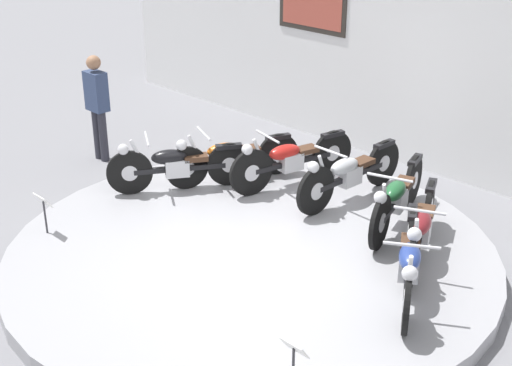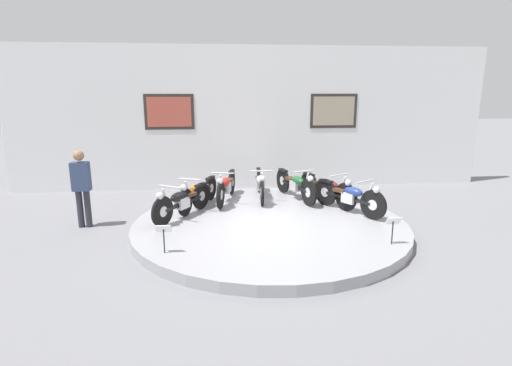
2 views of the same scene
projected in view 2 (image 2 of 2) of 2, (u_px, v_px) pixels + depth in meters
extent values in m
plane|color=slate|center=(270.00, 230.00, 8.43)|extent=(60.00, 60.00, 0.00)
cylinder|color=#99999E|center=(270.00, 225.00, 8.41)|extent=(5.69, 5.69, 0.20)
cube|color=white|center=(253.00, 118.00, 11.73)|extent=(14.00, 0.20, 4.13)
cube|color=#2D2823|center=(169.00, 112.00, 11.34)|extent=(1.40, 0.02, 1.00)
cube|color=#B24C3D|center=(169.00, 112.00, 11.34)|extent=(1.24, 0.02, 0.84)
cube|color=#2D2823|center=(334.00, 111.00, 11.81)|extent=(1.40, 0.02, 1.00)
cube|color=tan|center=(334.00, 111.00, 11.80)|extent=(1.24, 0.02, 0.84)
cylinder|color=black|center=(162.00, 212.00, 8.00)|extent=(0.38, 0.55, 0.62)
cylinder|color=silver|center=(162.00, 212.00, 8.00)|extent=(0.17, 0.22, 0.22)
cylinder|color=black|center=(201.00, 196.00, 9.17)|extent=(0.38, 0.55, 0.62)
cylinder|color=silver|center=(201.00, 196.00, 9.17)|extent=(0.17, 0.22, 0.22)
cube|color=black|center=(183.00, 203.00, 8.58)|extent=(0.73, 1.08, 0.07)
cube|color=silver|center=(182.00, 203.00, 8.54)|extent=(0.34, 0.38, 0.24)
ellipsoid|color=black|center=(179.00, 197.00, 8.42)|extent=(0.44, 0.52, 0.20)
cube|color=#472D1E|center=(189.00, 195.00, 8.74)|extent=(0.34, 0.38, 0.07)
cube|color=black|center=(201.00, 185.00, 9.11)|extent=(0.28, 0.36, 0.06)
cylinder|color=silver|center=(167.00, 200.00, 8.08)|extent=(0.17, 0.23, 0.54)
cylinder|color=silver|center=(170.00, 187.00, 8.11)|extent=(0.47, 0.32, 0.03)
sphere|color=silver|center=(160.00, 196.00, 7.87)|extent=(0.15, 0.15, 0.15)
cylinder|color=black|center=(185.00, 202.00, 8.67)|extent=(0.29, 0.58, 0.61)
cylinder|color=silver|center=(185.00, 202.00, 8.67)|extent=(0.14, 0.22, 0.21)
cylinder|color=black|center=(211.00, 188.00, 9.92)|extent=(0.29, 0.58, 0.61)
cylinder|color=silver|center=(211.00, 188.00, 9.92)|extent=(0.14, 0.22, 0.21)
cube|color=black|center=(199.00, 195.00, 9.30)|extent=(0.56, 1.17, 0.07)
cube|color=silver|center=(198.00, 194.00, 9.26)|extent=(0.31, 0.37, 0.24)
ellipsoid|color=#D16619|center=(196.00, 189.00, 9.13)|extent=(0.39, 0.53, 0.20)
cube|color=#472D1E|center=(203.00, 187.00, 9.47)|extent=(0.31, 0.37, 0.07)
cube|color=black|center=(210.00, 178.00, 9.86)|extent=(0.23, 0.37, 0.06)
cylinder|color=silver|center=(188.00, 192.00, 8.76)|extent=(0.14, 0.25, 0.54)
cylinder|color=silver|center=(190.00, 179.00, 8.80)|extent=(0.51, 0.24, 0.03)
sphere|color=silver|center=(183.00, 188.00, 8.54)|extent=(0.15, 0.15, 0.15)
cylinder|color=black|center=(221.00, 195.00, 9.19)|extent=(0.20, 0.65, 0.65)
cylinder|color=silver|center=(221.00, 195.00, 9.19)|extent=(0.12, 0.24, 0.23)
cylinder|color=black|center=(232.00, 182.00, 10.49)|extent=(0.20, 0.65, 0.65)
cylinder|color=silver|center=(232.00, 182.00, 10.49)|extent=(0.12, 0.24, 0.23)
cube|color=black|center=(226.00, 188.00, 9.84)|extent=(0.35, 1.22, 0.07)
cube|color=silver|center=(226.00, 187.00, 9.80)|extent=(0.27, 0.36, 0.24)
ellipsoid|color=red|center=(225.00, 182.00, 9.67)|extent=(0.32, 0.52, 0.20)
cube|color=#472D1E|center=(228.00, 180.00, 10.02)|extent=(0.27, 0.36, 0.07)
cube|color=black|center=(232.00, 171.00, 10.43)|extent=(0.18, 0.37, 0.06)
cylinder|color=silver|center=(222.00, 185.00, 9.29)|extent=(0.10, 0.25, 0.54)
cylinder|color=silver|center=(222.00, 173.00, 9.33)|extent=(0.53, 0.16, 0.03)
sphere|color=silver|center=(220.00, 181.00, 9.06)|extent=(0.15, 0.15, 0.15)
cylinder|color=black|center=(262.00, 192.00, 9.45)|extent=(0.08, 0.65, 0.65)
cylinder|color=silver|center=(262.00, 192.00, 9.45)|extent=(0.08, 0.23, 0.23)
cylinder|color=black|center=(259.00, 180.00, 10.76)|extent=(0.08, 0.65, 0.65)
cylinder|color=silver|center=(259.00, 180.00, 10.76)|extent=(0.08, 0.23, 0.23)
cube|color=black|center=(260.00, 185.00, 10.10)|extent=(0.13, 1.24, 0.07)
cube|color=silver|center=(260.00, 185.00, 10.06)|extent=(0.21, 0.33, 0.24)
ellipsoid|color=#B2B5BA|center=(261.00, 180.00, 9.92)|extent=(0.24, 0.49, 0.20)
cube|color=#472D1E|center=(260.00, 178.00, 10.28)|extent=(0.21, 0.33, 0.07)
cube|color=black|center=(259.00, 170.00, 10.69)|extent=(0.12, 0.36, 0.06)
cylinder|color=silver|center=(262.00, 182.00, 9.54)|extent=(0.06, 0.25, 0.54)
cylinder|color=silver|center=(261.00, 171.00, 9.59)|extent=(0.54, 0.06, 0.03)
sphere|color=silver|center=(262.00, 179.00, 9.31)|extent=(0.15, 0.15, 0.15)
cylinder|color=black|center=(309.00, 192.00, 9.40)|extent=(0.25, 0.64, 0.66)
cylinder|color=silver|center=(309.00, 192.00, 9.40)|extent=(0.13, 0.24, 0.23)
cylinder|color=black|center=(283.00, 181.00, 10.61)|extent=(0.25, 0.64, 0.66)
cylinder|color=silver|center=(283.00, 181.00, 10.61)|extent=(0.13, 0.24, 0.23)
cube|color=black|center=(295.00, 186.00, 10.01)|extent=(0.44, 1.21, 0.07)
cube|color=silver|center=(296.00, 186.00, 9.97)|extent=(0.29, 0.37, 0.24)
ellipsoid|color=#1E562D|center=(298.00, 180.00, 9.84)|extent=(0.35, 0.52, 0.20)
cube|color=#472D1E|center=(291.00, 179.00, 10.17)|extent=(0.29, 0.37, 0.07)
cube|color=black|center=(283.00, 170.00, 10.55)|extent=(0.20, 0.37, 0.06)
cylinder|color=silver|center=(306.00, 183.00, 9.49)|extent=(0.12, 0.25, 0.54)
cylinder|color=silver|center=(304.00, 171.00, 9.53)|extent=(0.53, 0.19, 0.03)
sphere|color=silver|center=(310.00, 179.00, 9.27)|extent=(0.15, 0.15, 0.15)
cylinder|color=black|center=(346.00, 197.00, 9.02)|extent=(0.32, 0.61, 0.65)
cylinder|color=silver|center=(346.00, 197.00, 9.02)|extent=(0.16, 0.23, 0.23)
cylinder|color=black|center=(309.00, 185.00, 10.15)|extent=(0.32, 0.61, 0.65)
cylinder|color=silver|center=(309.00, 185.00, 10.15)|extent=(0.16, 0.23, 0.23)
cube|color=black|center=(326.00, 191.00, 9.59)|extent=(0.59, 1.15, 0.07)
cube|color=silver|center=(327.00, 190.00, 9.55)|extent=(0.32, 0.37, 0.24)
ellipsoid|color=maroon|center=(330.00, 184.00, 9.43)|extent=(0.40, 0.53, 0.20)
cube|color=#472D1E|center=(320.00, 183.00, 9.74)|extent=(0.32, 0.37, 0.07)
cube|color=black|center=(309.00, 174.00, 10.09)|extent=(0.24, 0.37, 0.06)
cylinder|color=silver|center=(342.00, 187.00, 9.10)|extent=(0.15, 0.25, 0.54)
cylinder|color=silver|center=(339.00, 175.00, 9.13)|extent=(0.50, 0.26, 0.03)
sphere|color=silver|center=(348.00, 183.00, 8.89)|extent=(0.15, 0.15, 0.15)
cylinder|color=black|center=(373.00, 205.00, 8.41)|extent=(0.39, 0.57, 0.64)
cylinder|color=silver|center=(373.00, 205.00, 8.41)|extent=(0.17, 0.22, 0.22)
cylinder|color=black|center=(325.00, 192.00, 9.45)|extent=(0.39, 0.57, 0.64)
cylinder|color=silver|center=(325.00, 192.00, 9.45)|extent=(0.17, 0.22, 0.22)
cube|color=black|center=(348.00, 198.00, 8.93)|extent=(0.72, 1.09, 0.07)
cube|color=silver|center=(349.00, 198.00, 8.90)|extent=(0.34, 0.38, 0.24)
ellipsoid|color=navy|center=(353.00, 192.00, 8.78)|extent=(0.44, 0.52, 0.20)
cube|color=#472D1E|center=(341.00, 190.00, 9.07)|extent=(0.34, 0.38, 0.07)
cube|color=black|center=(326.00, 181.00, 9.39)|extent=(0.28, 0.36, 0.06)
cylinder|color=silver|center=(368.00, 194.00, 8.48)|extent=(0.17, 0.24, 0.54)
cylinder|color=silver|center=(365.00, 181.00, 8.50)|extent=(0.47, 0.31, 0.03)
sphere|color=silver|center=(377.00, 190.00, 8.29)|extent=(0.15, 0.15, 0.15)
cylinder|color=#333338|center=(164.00, 241.00, 6.70)|extent=(0.02, 0.02, 0.42)
cube|color=white|center=(163.00, 229.00, 6.65)|extent=(0.26, 0.11, 0.15)
cylinder|color=#333338|center=(392.00, 233.00, 7.08)|extent=(0.02, 0.02, 0.42)
cube|color=white|center=(393.00, 221.00, 7.03)|extent=(0.26, 0.11, 0.15)
cylinder|color=#2D2D38|center=(80.00, 209.00, 8.53)|extent=(0.13, 0.13, 0.81)
cylinder|color=#2D2D38|center=(88.00, 209.00, 8.54)|extent=(0.13, 0.13, 0.81)
cube|color=navy|center=(81.00, 176.00, 8.37)|extent=(0.36, 0.22, 0.61)
sphere|color=#9E7051|center=(79.00, 156.00, 8.27)|extent=(0.22, 0.22, 0.22)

